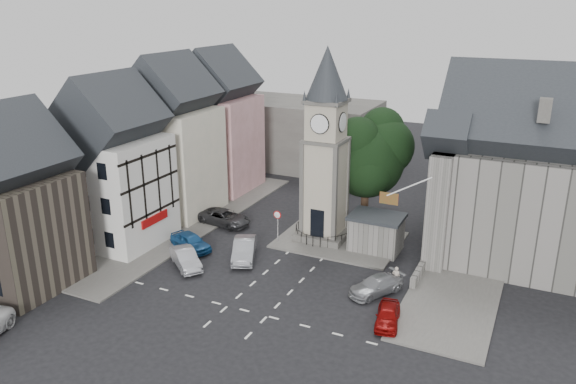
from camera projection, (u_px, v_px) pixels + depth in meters
The scene contains 24 objects.
ground at pixel (283, 276), 41.88m from camera, with size 120.00×120.00×0.00m, color black.
pavement_west at pixel (191, 222), 52.08m from camera, with size 6.00×30.00×0.14m, color #595651.
pavement_east at pixel (466, 263), 43.80m from camera, with size 6.00×26.00×0.14m, color #595651.
central_island at pixel (340, 240), 48.08m from camera, with size 10.00×8.00×0.16m, color #595651.
road_markings at pixel (247, 311), 37.18m from camera, with size 20.00×8.00×0.01m, color silver.
clock_tower at pixel (326, 147), 46.09m from camera, with size 4.86×4.86×16.25m.
stone_shelter at pixel (376, 233), 45.83m from camera, with size 4.30×3.30×3.08m.
town_tree at pixel (367, 149), 49.92m from camera, with size 7.20×7.20×10.80m.
warning_sign_post at pixel (277, 220), 47.18m from camera, with size 0.70×0.19×2.85m.
terrace_pink at pixel (218, 129), 59.75m from camera, with size 8.10×7.60×12.80m.
terrace_cream at pixel (173, 145), 52.91m from camera, with size 8.10×7.60×12.80m.
terrace_tudor at pixel (114, 171), 46.21m from camera, with size 8.10×7.60×12.00m.
building_sw_stone at pixel (10, 213), 39.40m from camera, with size 8.60×7.60×10.40m.
backdrop_west at pixel (295, 133), 69.41m from camera, with size 20.00×10.00×8.00m, color #4C4944.
east_building at pixel (529, 183), 42.90m from camera, with size 14.40×11.40×12.60m.
east_boundary_wall at pixel (436, 243), 46.53m from camera, with size 0.40×16.00×0.90m, color #5F5E58.
flagpole at pixel (409, 187), 39.78m from camera, with size 3.68×0.10×2.74m.
car_west_blue at pixel (191, 241), 46.20m from camera, with size 1.68×4.18×1.43m, color navy.
car_west_silver at pixel (186, 258), 43.18m from camera, with size 1.48×4.25×1.40m, color #A5A6AD.
car_west_grey at pixel (224, 217), 51.36m from camera, with size 2.32×5.03×1.40m, color #2D2D2F.
car_island_silver at pixel (244, 249), 44.54m from camera, with size 1.65×4.74×1.56m, color #97999F.
car_island_east at pixel (376, 285), 39.26m from camera, with size 1.75×4.30×1.25m, color gray.
car_east_red at pixel (388, 315), 35.52m from camera, with size 1.45×3.60×1.23m, color maroon.
pedestrian at pixel (396, 277), 40.07m from camera, with size 0.59×0.38×1.61m, color #BAAC99.
Camera 1 is at (16.51, -33.80, 19.47)m, focal length 35.00 mm.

